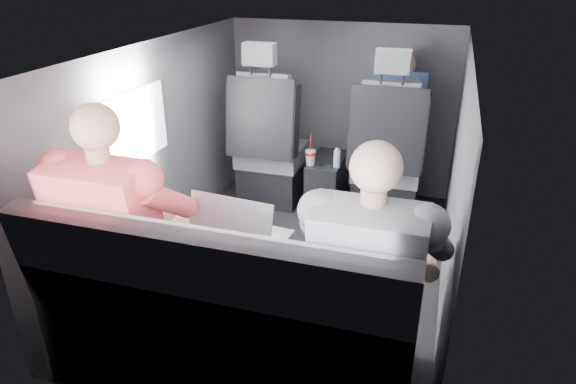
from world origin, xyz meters
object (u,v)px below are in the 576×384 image
(passenger_rear_right, at_px, (371,279))
(laptop_black, at_px, (375,258))
(soda_cup, at_px, (310,157))
(passenger_rear_left, at_px, (128,235))
(passenger_front_right, at_px, (398,112))
(rear_bench, at_px, (225,331))
(center_console, at_px, (327,183))
(water_bottle, at_px, (337,158))
(laptop_silver, at_px, (240,234))
(front_seat_right, at_px, (387,167))
(laptop_white, at_px, (154,222))
(front_seat_left, at_px, (270,154))

(passenger_rear_right, bearing_deg, laptop_black, 91.85)
(soda_cup, xyz_separation_m, passenger_rear_left, (-0.40, -1.69, 0.19))
(passenger_front_right, bearing_deg, rear_bench, -102.38)
(center_console, relative_size, soda_cup, 2.02)
(soda_cup, relative_size, water_bottle, 1.65)
(laptop_silver, distance_m, passenger_rear_left, 0.50)
(rear_bench, distance_m, water_bottle, 1.81)
(laptop_silver, bearing_deg, front_seat_right, 73.59)
(center_console, height_order, laptop_black, laptop_black)
(front_seat_right, xyz_separation_m, laptop_white, (-0.92, -1.63, 0.23))
(front_seat_left, height_order, laptop_black, front_seat_left)
(front_seat_left, distance_m, laptop_black, 1.96)
(front_seat_left, relative_size, passenger_rear_right, 1.02)
(rear_bench, distance_m, laptop_black, 0.73)
(center_console, xyz_separation_m, laptop_black, (0.59, -1.68, 0.43))
(front_seat_right, distance_m, passenger_rear_right, 1.83)
(front_seat_right, distance_m, rear_bench, 1.96)
(rear_bench, xyz_separation_m, passenger_front_right, (0.47, 2.16, 0.44))
(front_seat_left, bearing_deg, passenger_front_right, 15.60)
(front_seat_right, xyz_separation_m, passenger_rear_left, (-0.95, -1.81, 0.25))
(soda_cup, bearing_deg, front_seat_right, 11.82)
(laptop_white, xyz_separation_m, passenger_rear_left, (-0.02, -0.18, 0.02))
(rear_bench, relative_size, water_bottle, 11.14)
(laptop_black, bearing_deg, laptop_white, 179.09)
(front_seat_left, xyz_separation_m, center_console, (0.45, 0.04, -0.20))
(laptop_silver, bearing_deg, soda_cup, 92.50)
(laptop_silver, relative_size, passenger_rear_right, 0.34)
(front_seat_left, bearing_deg, water_bottle, -10.54)
(laptop_white, height_order, passenger_rear_left, passenger_rear_left)
(front_seat_left, height_order, passenger_front_right, front_seat_left)
(laptop_white, bearing_deg, laptop_silver, -0.13)
(front_seat_right, xyz_separation_m, center_console, (-0.45, 0.04, -0.20))
(laptop_white, bearing_deg, passenger_rear_left, -97.73)
(center_console, xyz_separation_m, laptop_white, (-0.47, -1.67, 0.43))
(front_seat_left, relative_size, laptop_white, 3.13)
(center_console, xyz_separation_m, water_bottle, (0.10, -0.14, 0.27))
(laptop_black, bearing_deg, passenger_rear_left, -171.43)
(center_console, bearing_deg, laptop_black, -70.57)
(laptop_silver, height_order, passenger_rear_left, passenger_rear_left)
(laptop_black, bearing_deg, rear_bench, -156.48)
(front_seat_left, relative_size, center_console, 2.64)
(front_seat_left, xyz_separation_m, passenger_rear_right, (1.05, -1.81, 0.24))
(water_bottle, height_order, laptop_silver, laptop_silver)
(front_seat_right, relative_size, rear_bench, 0.79)
(front_seat_right, bearing_deg, laptop_black, -84.99)
(rear_bench, relative_size, passenger_rear_left, 1.25)
(front_seat_right, relative_size, laptop_black, 3.41)
(soda_cup, bearing_deg, passenger_rear_right, -67.69)
(water_bottle, bearing_deg, rear_bench, -93.18)
(front_seat_right, bearing_deg, passenger_front_right, 84.70)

